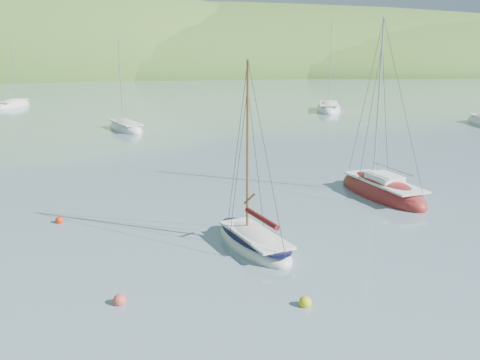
{
  "coord_description": "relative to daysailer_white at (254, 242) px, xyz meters",
  "views": [
    {
      "loc": [
        -4.05,
        -15.9,
        8.71
      ],
      "look_at": [
        -0.34,
        8.0,
        2.51
      ],
      "focal_mm": 40.0,
      "sensor_mm": 36.0,
      "label": 1
    }
  ],
  "objects": [
    {
      "name": "ground",
      "position": [
        0.04,
        -5.88,
        -0.2
      ],
      "size": [
        700.0,
        700.0,
        0.0
      ],
      "primitive_type": "plane",
      "color": "slate",
      "rests_on": "ground"
    },
    {
      "name": "shoreline_hills",
      "position": [
        -9.62,
        166.55,
        -0.2
      ],
      "size": [
        690.0,
        135.0,
        56.0
      ],
      "color": "#3E732B",
      "rests_on": "ground"
    },
    {
      "name": "daysailer_white",
      "position": [
        0.0,
        0.0,
        0.0
      ],
      "size": [
        3.61,
        5.98,
        8.65
      ],
      "rotation": [
        0.0,
        0.0,
        0.29
      ],
      "color": "white",
      "rests_on": "ground"
    },
    {
      "name": "sloop_red",
      "position": [
        8.91,
        6.88,
        0.01
      ],
      "size": [
        4.12,
        7.8,
        10.98
      ],
      "rotation": [
        0.0,
        0.0,
        0.22
      ],
      "color": "maroon",
      "rests_on": "ground"
    },
    {
      "name": "distant_sloop_a",
      "position": [
        -7.29,
        34.28,
        -0.03
      ],
      "size": [
        4.89,
        7.4,
        9.98
      ],
      "rotation": [
        0.0,
        0.0,
        0.38
      ],
      "color": "white",
      "rests_on": "ground"
    },
    {
      "name": "distant_sloop_b",
      "position": [
        18.53,
        46.65,
        0.0
      ],
      "size": [
        5.61,
        9.39,
        12.64
      ],
      "rotation": [
        0.0,
        0.0,
        -0.3
      ],
      "color": "white",
      "rests_on": "ground"
    },
    {
      "name": "distant_sloop_c",
      "position": [
        -24.15,
        58.14,
        -0.03
      ],
      "size": [
        4.69,
        7.75,
        10.44
      ],
      "rotation": [
        0.0,
        0.0,
        -0.31
      ],
      "color": "white",
      "rests_on": "ground"
    },
    {
      "name": "mooring_buoys",
      "position": [
        -4.33,
        -2.52,
        -0.08
      ],
      "size": [
        10.22,
        10.79,
        0.47
      ],
      "color": "#CFCB11",
      "rests_on": "ground"
    }
  ]
}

